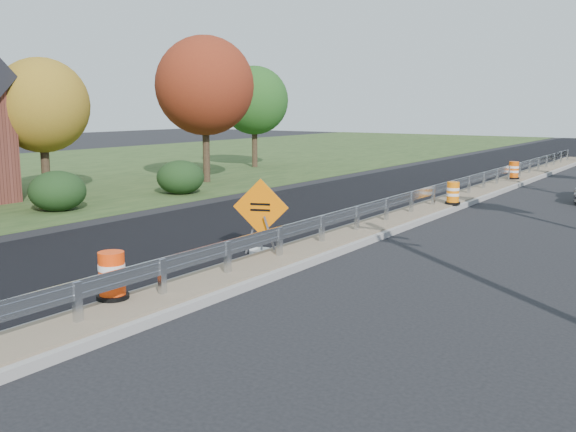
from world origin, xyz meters
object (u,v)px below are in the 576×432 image
Objects in this scene: barrel_median_far at (514,171)px; caution_sign at (261,237)px; barrel_median_near at (112,276)px; barrel_median_mid at (453,193)px.

caution_sign is at bearing -92.83° from barrel_median_far.
caution_sign is 5.22m from barrel_median_near.
barrel_median_near reaches higher than barrel_median_far.
barrel_median_mid is at bearing 85.89° from barrel_median_near.
barrel_median_near is at bearing -91.45° from barrel_median_far.
barrel_median_near is at bearing -107.80° from caution_sign.
barrel_median_mid is at bearing -87.34° from barrel_median_far.
barrel_median_near is at bearing -94.11° from barrel_median_mid.
barrel_median_far is at bearing 92.66° from barrel_median_mid.
barrel_median_near is 15.37m from barrel_median_mid.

